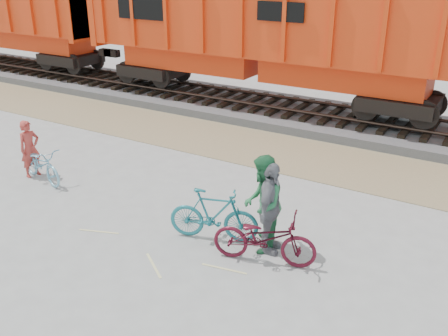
{
  "coord_description": "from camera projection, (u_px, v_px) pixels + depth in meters",
  "views": [
    {
      "loc": [
        6.08,
        -7.34,
        5.38
      ],
      "look_at": [
        0.72,
        1.5,
        1.02
      ],
      "focal_mm": 40.0,
      "sensor_mm": 36.0,
      "label": 1
    }
  ],
  "objects": [
    {
      "name": "bicycle_blue",
      "position": [
        41.0,
        164.0,
        12.88
      ],
      "size": [
        1.85,
        0.98,
        0.92
      ],
      "primitive_type": "imported",
      "rotation": [
        0.0,
        0.0,
        1.35
      ],
      "color": "#75B7D0",
      "rests_on": "ground"
    },
    {
      "name": "bicycle_teal",
      "position": [
        214.0,
        215.0,
        10.14
      ],
      "size": [
        1.93,
        1.09,
        1.12
      ],
      "primitive_type": "imported",
      "rotation": [
        0.0,
        0.0,
        1.9
      ],
      "color": "#1E727B",
      "rests_on": "ground"
    },
    {
      "name": "person_solo",
      "position": [
        30.0,
        149.0,
        13.09
      ],
      "size": [
        0.46,
        0.61,
        1.53
      ],
      "primitive_type": "imported",
      "rotation": [
        0.0,
        0.0,
        1.39
      ],
      "color": "#B03830",
      "rests_on": "ground"
    },
    {
      "name": "gravel_strip",
      "position": [
        272.0,
        150.0,
        15.1
      ],
      "size": [
        120.0,
        3.0,
        0.02
      ],
      "primitive_type": "cube",
      "color": "tan",
      "rests_on": "ground"
    },
    {
      "name": "ballast_bed",
      "position": [
        315.0,
        117.0,
        17.81
      ],
      "size": [
        120.0,
        4.0,
        0.3
      ],
      "primitive_type": "cube",
      "color": "slate",
      "rests_on": "ground"
    },
    {
      "name": "person_woman",
      "position": [
        270.0,
        208.0,
        9.58
      ],
      "size": [
        0.69,
        1.17,
        1.88
      ],
      "primitive_type": "imported",
      "rotation": [
        0.0,
        0.0,
        1.79
      ],
      "color": "slate",
      "rests_on": "ground"
    },
    {
      "name": "hopper_car_center",
      "position": [
        262.0,
        30.0,
        17.76
      ],
      "size": [
        14.0,
        3.13,
        4.65
      ],
      "color": "black",
      "rests_on": "track"
    },
    {
      "name": "person_man",
      "position": [
        263.0,
        204.0,
        9.65
      ],
      "size": [
        1.05,
        1.17,
        1.97
      ],
      "primitive_type": "imported",
      "rotation": [
        0.0,
        0.0,
        -1.18
      ],
      "color": "#256B3E",
      "rests_on": "ground"
    },
    {
      "name": "track",
      "position": [
        316.0,
        108.0,
        17.68
      ],
      "size": [
        120.0,
        2.6,
        0.24
      ],
      "color": "black",
      "rests_on": "ballast_bed"
    },
    {
      "name": "bicycle_maroon",
      "position": [
        264.0,
        238.0,
        9.38
      ],
      "size": [
        2.09,
        1.19,
        1.04
      ],
      "primitive_type": "imported",
      "rotation": [
        0.0,
        0.0,
        1.84
      ],
      "color": "#4F0F1D",
      "rests_on": "ground"
    },
    {
      "name": "ground",
      "position": [
        159.0,
        228.0,
        10.77
      ],
      "size": [
        120.0,
        120.0,
        0.0
      ],
      "primitive_type": "plane",
      "color": "#9E9E99",
      "rests_on": "ground"
    }
  ]
}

